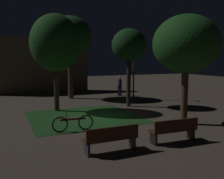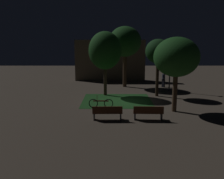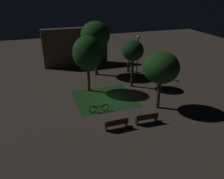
{
  "view_description": "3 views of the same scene",
  "coord_description": "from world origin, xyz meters",
  "px_view_note": "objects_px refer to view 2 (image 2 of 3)",
  "views": [
    {
      "loc": [
        -4.32,
        -12.16,
        3.0
      ],
      "look_at": [
        0.55,
        -0.87,
        1.51
      ],
      "focal_mm": 40.44,
      "sensor_mm": 36.0,
      "label": 1
    },
    {
      "loc": [
        -0.96,
        -19.86,
        4.69
      ],
      "look_at": [
        -0.94,
        -0.04,
        0.95
      ],
      "focal_mm": 41.21,
      "sensor_mm": 36.0,
      "label": 2
    },
    {
      "loc": [
        -6.11,
        -18.5,
        9.74
      ],
      "look_at": [
        -0.21,
        -0.9,
        1.33
      ],
      "focal_mm": 37.09,
      "sensor_mm": 36.0,
      "label": 3
    }
  ],
  "objects_px": {
    "tree_right_canopy": "(158,52)",
    "tree_back_right": "(125,42)",
    "pedestrian": "(163,79)",
    "tree_near_wall": "(176,57)",
    "lamp_post_plaza_east": "(170,57)",
    "tree_left_canopy": "(105,51)",
    "bench_corner": "(107,112)",
    "bicycle": "(101,103)",
    "bench_back_row": "(148,112)"
  },
  "relations": [
    {
      "from": "tree_right_canopy",
      "to": "tree_back_right",
      "type": "bearing_deg",
      "value": 118.81
    },
    {
      "from": "tree_back_right",
      "to": "pedestrian",
      "type": "height_order",
      "value": "tree_back_right"
    },
    {
      "from": "tree_near_wall",
      "to": "tree_right_canopy",
      "type": "height_order",
      "value": "tree_near_wall"
    },
    {
      "from": "tree_back_right",
      "to": "lamp_post_plaza_east",
      "type": "distance_m",
      "value": 4.97
    },
    {
      "from": "tree_right_canopy",
      "to": "tree_left_canopy",
      "type": "bearing_deg",
      "value": 175.38
    },
    {
      "from": "bench_corner",
      "to": "tree_near_wall",
      "type": "xyz_separation_m",
      "value": [
        4.5,
        1.98,
        3.16
      ]
    },
    {
      "from": "tree_left_canopy",
      "to": "bicycle",
      "type": "bearing_deg",
      "value": -92.56
    },
    {
      "from": "bench_back_row",
      "to": "tree_back_right",
      "type": "bearing_deg",
      "value": 94.25
    },
    {
      "from": "bench_back_row",
      "to": "lamp_post_plaza_east",
      "type": "distance_m",
      "value": 10.17
    },
    {
      "from": "bench_back_row",
      "to": "pedestrian",
      "type": "bearing_deg",
      "value": 74.51
    },
    {
      "from": "tree_right_canopy",
      "to": "pedestrian",
      "type": "bearing_deg",
      "value": 71.88
    },
    {
      "from": "bench_corner",
      "to": "lamp_post_plaza_east",
      "type": "xyz_separation_m",
      "value": [
        5.74,
        9.22,
        2.76
      ]
    },
    {
      "from": "bench_back_row",
      "to": "tree_back_right",
      "type": "distance_m",
      "value": 12.34
    },
    {
      "from": "bench_corner",
      "to": "tree_left_canopy",
      "type": "bearing_deg",
      "value": 92.49
    },
    {
      "from": "tree_near_wall",
      "to": "pedestrian",
      "type": "bearing_deg",
      "value": 83.27
    },
    {
      "from": "bench_back_row",
      "to": "bicycle",
      "type": "height_order",
      "value": "bicycle"
    },
    {
      "from": "tree_left_canopy",
      "to": "pedestrian",
      "type": "bearing_deg",
      "value": 34.25
    },
    {
      "from": "bench_corner",
      "to": "bench_back_row",
      "type": "relative_size",
      "value": 1.0
    },
    {
      "from": "tree_back_right",
      "to": "lamp_post_plaza_east",
      "type": "relative_size",
      "value": 1.29
    },
    {
      "from": "bench_corner",
      "to": "bicycle",
      "type": "relative_size",
      "value": 1.03
    },
    {
      "from": "bench_corner",
      "to": "tree_back_right",
      "type": "xyz_separation_m",
      "value": [
        1.6,
        11.6,
        4.12
      ]
    },
    {
      "from": "bicycle",
      "to": "pedestrian",
      "type": "height_order",
      "value": "pedestrian"
    },
    {
      "from": "pedestrian",
      "to": "tree_back_right",
      "type": "bearing_deg",
      "value": 176.07
    },
    {
      "from": "tree_back_right",
      "to": "bicycle",
      "type": "relative_size",
      "value": 3.54
    },
    {
      "from": "tree_left_canopy",
      "to": "pedestrian",
      "type": "height_order",
      "value": "tree_left_canopy"
    },
    {
      "from": "bench_corner",
      "to": "bicycle",
      "type": "xyz_separation_m",
      "value": [
        -0.52,
        2.86,
        -0.14
      ]
    },
    {
      "from": "tree_near_wall",
      "to": "tree_left_canopy",
      "type": "xyz_separation_m",
      "value": [
        -4.81,
        5.32,
        0.24
      ]
    },
    {
      "from": "lamp_post_plaza_east",
      "to": "tree_right_canopy",
      "type": "bearing_deg",
      "value": -124.6
    },
    {
      "from": "bicycle",
      "to": "pedestrian",
      "type": "xyz_separation_m",
      "value": [
        6.12,
        8.47,
        0.51
      ]
    },
    {
      "from": "bench_back_row",
      "to": "tree_left_canopy",
      "type": "xyz_separation_m",
      "value": [
        -2.78,
        7.3,
        3.4
      ]
    },
    {
      "from": "lamp_post_plaza_east",
      "to": "bicycle",
      "type": "relative_size",
      "value": 2.74
    },
    {
      "from": "bench_back_row",
      "to": "tree_right_canopy",
      "type": "relative_size",
      "value": 0.37
    },
    {
      "from": "lamp_post_plaza_east",
      "to": "pedestrian",
      "type": "relative_size",
      "value": 2.98
    },
    {
      "from": "pedestrian",
      "to": "tree_right_canopy",
      "type": "bearing_deg",
      "value": -108.12
    },
    {
      "from": "tree_near_wall",
      "to": "tree_back_right",
      "type": "bearing_deg",
      "value": 106.76
    },
    {
      "from": "bench_corner",
      "to": "tree_back_right",
      "type": "height_order",
      "value": "tree_back_right"
    },
    {
      "from": "bench_corner",
      "to": "bicycle",
      "type": "distance_m",
      "value": 2.91
    },
    {
      "from": "tree_back_right",
      "to": "pedestrian",
      "type": "xyz_separation_m",
      "value": [
        4.0,
        -0.27,
        -3.75
      ]
    },
    {
      "from": "tree_back_right",
      "to": "lamp_post_plaza_east",
      "type": "bearing_deg",
      "value": -29.92
    },
    {
      "from": "tree_near_wall",
      "to": "tree_back_right",
      "type": "height_order",
      "value": "tree_back_right"
    },
    {
      "from": "bench_back_row",
      "to": "bicycle",
      "type": "relative_size",
      "value": 1.04
    },
    {
      "from": "tree_right_canopy",
      "to": "bench_corner",
      "type": "bearing_deg",
      "value": -120.97
    },
    {
      "from": "tree_left_canopy",
      "to": "pedestrian",
      "type": "distance_m",
      "value": 7.77
    },
    {
      "from": "tree_left_canopy",
      "to": "bench_back_row",
      "type": "bearing_deg",
      "value": -69.16
    },
    {
      "from": "bench_corner",
      "to": "tree_back_right",
      "type": "bearing_deg",
      "value": 82.16
    },
    {
      "from": "tree_right_canopy",
      "to": "bicycle",
      "type": "bearing_deg",
      "value": -138.94
    },
    {
      "from": "tree_back_right",
      "to": "lamp_post_plaza_east",
      "type": "height_order",
      "value": "tree_back_right"
    },
    {
      "from": "bench_back_row",
      "to": "bicycle",
      "type": "xyz_separation_m",
      "value": [
        -2.98,
        2.86,
        -0.14
      ]
    },
    {
      "from": "tree_right_canopy",
      "to": "pedestrian",
      "type": "height_order",
      "value": "tree_right_canopy"
    },
    {
      "from": "bench_back_row",
      "to": "tree_near_wall",
      "type": "relative_size",
      "value": 0.36
    }
  ]
}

